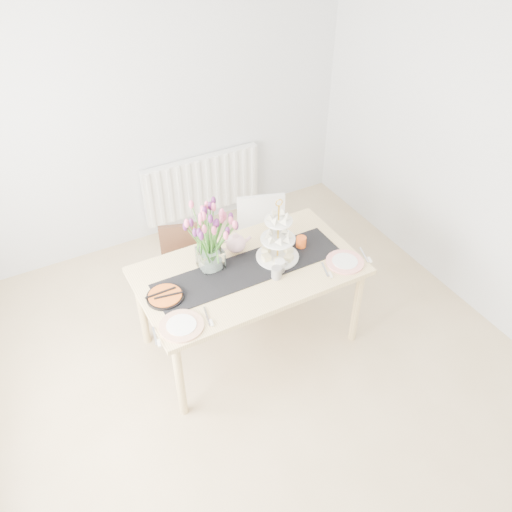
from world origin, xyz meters
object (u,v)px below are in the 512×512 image
cream_jug (279,235)px  plate_right (345,262)px  chair_brown (186,264)px  dining_table (249,277)px  mug_grey (277,273)px  teapot (236,243)px  radiator (202,185)px  mug_orange (301,242)px  chair_white (263,237)px  tart_tin (165,297)px  cake_stand (278,244)px  mug_white (280,266)px  plate_left (181,326)px  tulip_vase (209,230)px

cream_jug → plate_right: (0.28, -0.48, -0.04)m
chair_brown → plate_right: 1.31m
dining_table → mug_grey: (0.13, -0.17, 0.12)m
chair_brown → teapot: size_ratio=3.16×
radiator → plate_right: size_ratio=4.32×
teapot → mug_orange: (0.46, -0.19, -0.03)m
radiator → chair_white: (0.10, -1.06, 0.02)m
radiator → tart_tin: tart_tin is taller
dining_table → cake_stand: (0.24, 0.01, 0.21)m
chair_brown → cake_stand: bearing=-31.3°
chair_white → mug_orange: bearing=-69.8°
cake_stand → mug_grey: (-0.11, -0.18, -0.09)m
mug_grey → mug_white: mug_white is taller
chair_brown → plate_left: plate_left is taller
dining_table → tulip_vase: bearing=147.9°
radiator → mug_white: bearing=-95.5°
cream_jug → mug_grey: (-0.24, -0.38, 0.00)m
mug_white → cake_stand: bearing=66.0°
chair_white → cake_stand: 0.75m
cake_stand → plate_left: cake_stand is taller
tart_tin → mug_white: (0.82, -0.13, 0.03)m
chair_brown → dining_table: bearing=-47.9°
cream_jug → mug_orange: size_ratio=0.98×
radiator → teapot: 1.52m
cake_stand → tulip_vase: bearing=163.8°
mug_grey → plate_left: mug_grey is taller
dining_table → mug_white: (0.18, -0.12, 0.12)m
cake_stand → cream_jug: bearing=57.5°
chair_white → tulip_vase: bearing=-127.4°
chair_white → tart_tin: (-1.09, -0.60, 0.29)m
dining_table → plate_left: 0.71m
tart_tin → mug_grey: (0.77, -0.18, 0.03)m
cream_jug → tart_tin: cream_jug is taller
tulip_vase → teapot: bearing=17.9°
teapot → mug_white: size_ratio=2.66×
tulip_vase → plate_right: size_ratio=2.18×
cream_jug → plate_right: size_ratio=0.32×
teapot → radiator: bearing=87.0°
chair_white → cream_jug: size_ratio=9.32×
tart_tin → plate_right: 1.31m
tulip_vase → mug_orange: (0.70, -0.11, -0.29)m
chair_white → tart_tin: chair_white is taller
chair_white → mug_orange: mug_orange is taller
radiator → tulip_vase: 1.74m
cake_stand → mug_white: cake_stand is taller
mug_grey → tulip_vase: bearing=137.9°
cake_stand → plate_right: cake_stand is taller
cake_stand → cream_jug: (0.12, 0.19, -0.09)m
cream_jug → plate_left: cream_jug is taller
teapot → chair_brown: bearing=134.5°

